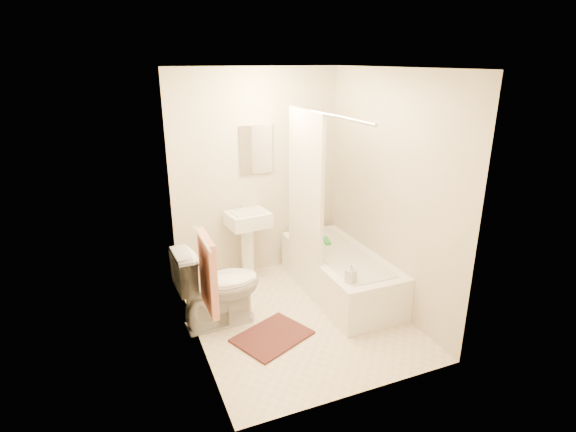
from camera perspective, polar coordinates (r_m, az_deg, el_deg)
name	(u,v)px	position (r m, az deg, el deg)	size (l,w,h in m)	color
floor	(297,316)	(4.67, 1.20, -12.62)	(2.40, 2.40, 0.00)	beige
ceiling	(299,68)	(3.96, 1.45, 18.30)	(2.40, 2.40, 0.00)	white
wall_back	(257,175)	(5.24, -3.98, 5.24)	(2.00, 0.02, 2.40)	beige
wall_left	(190,218)	(3.89, -12.31, -0.20)	(0.02, 2.40, 2.40)	beige
wall_right	(389,192)	(4.64, 12.72, 2.95)	(0.02, 2.40, 2.40)	beige
mirror	(257,149)	(5.16, -3.99, 8.43)	(0.40, 0.03, 0.55)	white
curtain_rod	(325,113)	(4.21, 4.68, 12.85)	(0.03, 0.03, 1.70)	silver
shower_curtain	(305,185)	(4.71, 2.22, 3.92)	(0.04, 0.80, 1.55)	silver
towel_bar	(202,238)	(3.70, -10.87, -2.78)	(0.02, 0.02, 0.60)	silver
towel	(208,273)	(3.83, -10.13, -7.16)	(0.06, 0.45, 0.66)	#CC7266
toilet_paper	(199,264)	(4.20, -11.19, -6.02)	(0.12, 0.12, 0.11)	white
toilet	(218,286)	(4.43, -8.84, -8.80)	(0.46, 0.82, 0.80)	white
sink	(248,243)	(5.25, -5.09, -3.37)	(0.46, 0.37, 0.90)	white
bathtub	(340,273)	(5.04, 6.56, -7.17)	(0.72, 1.65, 0.46)	white
bath_mat	(272,336)	(4.36, -2.00, -15.04)	(0.66, 0.50, 0.02)	#4A2B1C
soap_bottle	(351,273)	(4.31, 8.01, -7.22)	(0.09, 0.09, 0.19)	white
scrub_brush	(326,241)	(5.21, 4.88, -3.18)	(0.06, 0.21, 0.04)	green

